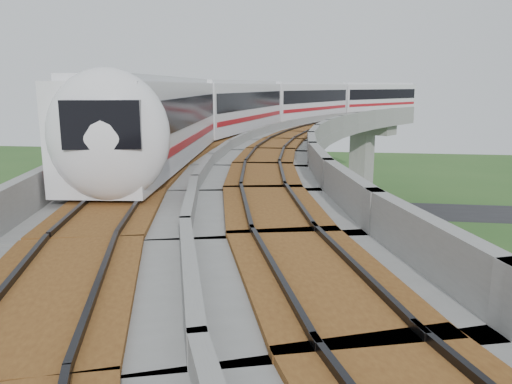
% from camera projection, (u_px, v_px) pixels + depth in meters
% --- Properties ---
extents(ground, '(160.00, 160.00, 0.00)m').
position_uv_depth(ground, '(232.00, 330.00, 28.55)').
color(ground, '#2B5321').
rests_on(ground, ground).
extents(dirt_lot, '(18.00, 26.00, 0.04)m').
position_uv_depth(dirt_lot, '(502.00, 368.00, 24.70)').
color(dirt_lot, gray).
rests_on(dirt_lot, ground).
extents(asphalt_road, '(60.00, 8.00, 0.03)m').
position_uv_depth(asphalt_road, '(280.00, 207.00, 57.59)').
color(asphalt_road, '#232326').
rests_on(asphalt_road, ground).
extents(viaduct, '(19.58, 73.98, 11.40)m').
position_uv_depth(viaduct, '(302.00, 176.00, 26.13)').
color(viaduct, '#99968E').
rests_on(viaduct, ground).
extents(metro_train, '(20.47, 59.05, 3.64)m').
position_uv_depth(metro_train, '(296.00, 103.00, 41.02)').
color(metro_train, silver).
rests_on(metro_train, ground).
extents(fence, '(3.87, 38.73, 1.50)m').
position_uv_depth(fence, '(408.00, 329.00, 27.06)').
color(fence, '#2D382D').
rests_on(fence, ground).
extents(tree_0, '(2.72, 2.72, 3.26)m').
position_uv_depth(tree_0, '(388.00, 209.00, 47.99)').
color(tree_0, '#382314').
rests_on(tree_0, ground).
extents(tree_1, '(2.37, 2.37, 3.19)m').
position_uv_depth(tree_1, '(374.00, 218.00, 44.32)').
color(tree_1, '#382314').
rests_on(tree_1, ground).
extents(tree_2, '(1.86, 1.86, 2.28)m').
position_uv_depth(tree_2, '(367.00, 240.00, 40.26)').
color(tree_2, '#382314').
rests_on(tree_2, ground).
extents(tree_3, '(2.90, 2.90, 3.64)m').
position_uv_depth(tree_3, '(343.00, 247.00, 35.64)').
color(tree_3, '#382314').
rests_on(tree_3, ground).
extents(tree_4, '(3.06, 3.06, 3.54)m').
position_uv_depth(tree_4, '(354.00, 296.00, 27.80)').
color(tree_4, '#382314').
rests_on(tree_4, ground).
extents(tree_5, '(1.94, 1.94, 3.06)m').
position_uv_depth(tree_5, '(359.00, 327.00, 24.23)').
color(tree_5, '#382314').
rests_on(tree_5, ground).
extents(car_white, '(2.50, 4.03, 1.28)m').
position_uv_depth(car_white, '(472.00, 373.00, 23.08)').
color(car_white, white).
rests_on(car_white, dirt_lot).
extents(car_dark, '(3.71, 1.72, 1.05)m').
position_uv_depth(car_dark, '(501.00, 334.00, 26.97)').
color(car_dark, black).
rests_on(car_dark, dirt_lot).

